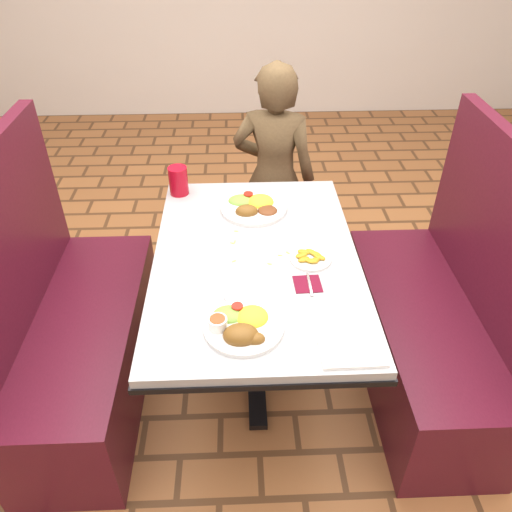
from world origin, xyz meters
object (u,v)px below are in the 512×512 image
(diner_person, at_px, (274,178))
(far_dinner_plate, at_px, (254,204))
(booth_bench_left, at_px, (74,337))
(dining_table, at_px, (256,275))
(red_tumbler, at_px, (178,181))
(plantain_plate, at_px, (311,258))
(booth_bench_right, at_px, (434,327))
(near_dinner_plate, at_px, (242,323))

(diner_person, relative_size, far_dinner_plate, 4.27)
(booth_bench_left, bearing_deg, diner_person, 43.37)
(dining_table, height_order, red_tumbler, red_tumbler)
(diner_person, relative_size, plantain_plate, 7.85)
(booth_bench_left, bearing_deg, plantain_plate, -1.90)
(booth_bench_right, distance_m, far_dinner_plate, 0.98)
(diner_person, bearing_deg, booth_bench_left, 57.55)
(booth_bench_left, distance_m, red_tumbler, 0.84)
(dining_table, bearing_deg, booth_bench_right, 0.00)
(plantain_plate, bearing_deg, diner_person, 94.76)
(booth_bench_left, distance_m, booth_bench_right, 1.60)
(plantain_plate, bearing_deg, dining_table, 170.97)
(far_dinner_plate, distance_m, red_tumbler, 0.38)
(far_dinner_plate, xyz_separation_m, red_tumbler, (-0.34, 0.16, 0.04))
(booth_bench_left, xyz_separation_m, diner_person, (0.93, 0.88, 0.30))
(booth_bench_left, bearing_deg, booth_bench_right, 0.00)
(booth_bench_right, bearing_deg, red_tumbler, 155.91)
(dining_table, relative_size, plantain_plate, 7.61)
(near_dinner_plate, bearing_deg, booth_bench_right, 24.79)
(dining_table, xyz_separation_m, diner_person, (0.13, 0.88, -0.03))
(booth_bench_left, bearing_deg, far_dinner_plate, 23.69)
(booth_bench_right, bearing_deg, far_dinner_plate, 156.11)
(near_dinner_plate, height_order, far_dinner_plate, near_dinner_plate)
(booth_bench_right, bearing_deg, near_dinner_plate, -155.21)
(near_dinner_plate, distance_m, red_tumbler, 0.95)
(booth_bench_right, bearing_deg, diner_person, 127.00)
(booth_bench_right, bearing_deg, booth_bench_left, 180.00)
(diner_person, distance_m, red_tumbler, 0.63)
(far_dinner_plate, distance_m, plantain_plate, 0.44)
(dining_table, xyz_separation_m, near_dinner_plate, (-0.06, -0.40, 0.13))
(dining_table, distance_m, booth_bench_left, 0.86)
(booth_bench_left, xyz_separation_m, red_tumbler, (0.46, 0.51, 0.49))
(diner_person, height_order, far_dinner_plate, diner_person)
(booth_bench_right, relative_size, red_tumbler, 9.03)
(diner_person, relative_size, near_dinner_plate, 4.70)
(booth_bench_left, distance_m, near_dinner_plate, 0.95)
(booth_bench_right, xyz_separation_m, plantain_plate, (-0.59, -0.03, 0.43))
(far_dinner_plate, height_order, plantain_plate, far_dinner_plate)
(near_dinner_plate, relative_size, far_dinner_plate, 0.91)
(diner_person, bearing_deg, plantain_plate, 108.94)
(near_dinner_plate, bearing_deg, plantain_plate, 53.18)
(booth_bench_left, distance_m, far_dinner_plate, 0.98)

